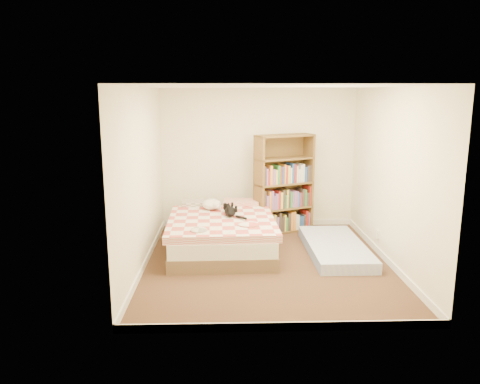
{
  "coord_description": "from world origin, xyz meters",
  "views": [
    {
      "loc": [
        -0.59,
        -6.41,
        2.41
      ],
      "look_at": [
        -0.38,
        0.3,
        0.99
      ],
      "focal_mm": 35.0,
      "sensor_mm": 36.0,
      "label": 1
    }
  ],
  "objects_px": {
    "bed": "(222,232)",
    "bookshelf": "(284,197)",
    "black_cat": "(230,211)",
    "floor_mattress": "(335,248)",
    "white_dog": "(212,204)"
  },
  "relations": [
    {
      "from": "bookshelf",
      "to": "white_dog",
      "type": "xyz_separation_m",
      "value": [
        -1.25,
        -0.5,
        0.0
      ]
    },
    {
      "from": "black_cat",
      "to": "white_dog",
      "type": "height_order",
      "value": "white_dog"
    },
    {
      "from": "bookshelf",
      "to": "white_dog",
      "type": "height_order",
      "value": "bookshelf"
    },
    {
      "from": "white_dog",
      "to": "bookshelf",
      "type": "bearing_deg",
      "value": 32.54
    },
    {
      "from": "black_cat",
      "to": "bed",
      "type": "bearing_deg",
      "value": 179.85
    },
    {
      "from": "bed",
      "to": "floor_mattress",
      "type": "relative_size",
      "value": 1.21
    },
    {
      "from": "floor_mattress",
      "to": "black_cat",
      "type": "distance_m",
      "value": 1.72
    },
    {
      "from": "bookshelf",
      "to": "black_cat",
      "type": "xyz_separation_m",
      "value": [
        -0.95,
        -0.88,
        -0.01
      ]
    },
    {
      "from": "bed",
      "to": "white_dog",
      "type": "height_order",
      "value": "white_dog"
    },
    {
      "from": "bookshelf",
      "to": "bed",
      "type": "bearing_deg",
      "value": -163.69
    },
    {
      "from": "black_cat",
      "to": "white_dog",
      "type": "bearing_deg",
      "value": 114.76
    },
    {
      "from": "bed",
      "to": "bookshelf",
      "type": "relative_size",
      "value": 1.3
    },
    {
      "from": "bed",
      "to": "white_dog",
      "type": "distance_m",
      "value": 0.56
    },
    {
      "from": "floor_mattress",
      "to": "black_cat",
      "type": "relative_size",
      "value": 2.72
    },
    {
      "from": "floor_mattress",
      "to": "white_dog",
      "type": "bearing_deg",
      "value": 159.02
    }
  ]
}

